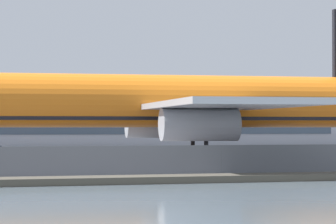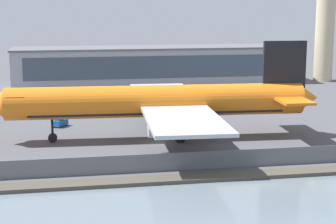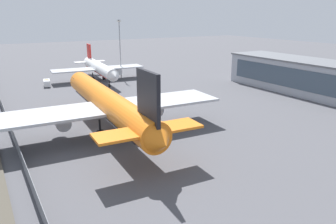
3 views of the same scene
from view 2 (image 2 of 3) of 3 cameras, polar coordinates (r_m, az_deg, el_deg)
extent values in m
plane|color=#4C4C51|center=(91.93, -1.07, -3.14)|extent=(500.00, 500.00, 0.00)
cube|color=#474238|center=(72.45, 1.57, -6.78)|extent=(320.00, 3.00, 0.50)
cube|color=slate|center=(76.38, 0.88, -5.07)|extent=(280.00, 0.08, 2.50)
cylinder|color=slate|center=(76.38, 0.88, -5.07)|extent=(0.10, 0.10, 2.50)
cylinder|color=orange|center=(93.23, -1.12, 1.13)|extent=(49.60, 7.81, 5.30)
cone|color=orange|center=(99.53, 14.03, 1.42)|extent=(3.68, 4.94, 4.77)
cube|color=#232D3D|center=(93.43, -15.11, 1.18)|extent=(3.14, 4.64, 1.59)
cube|color=black|center=(93.49, -1.11, 0.25)|extent=(42.14, 6.37, 0.95)
cube|color=#B7BABF|center=(82.12, 1.52, -0.66)|extent=(12.06, 24.23, 0.53)
cube|color=#B7BABF|center=(105.24, -0.49, 1.87)|extent=(12.06, 24.23, 0.53)
cylinder|color=#B7BABF|center=(84.10, 0.31, -1.59)|extent=(7.05, 3.26, 2.91)
cylinder|color=#B7BABF|center=(103.50, -1.18, 0.75)|extent=(7.05, 3.26, 2.91)
cube|color=black|center=(97.30, 11.74, 4.46)|extent=(7.43, 1.01, 9.00)
cube|color=orange|center=(93.90, 12.49, 1.19)|extent=(5.38, 8.93, 0.42)
cube|color=orange|center=(102.01, 10.84, 1.99)|extent=(5.38, 8.93, 0.42)
cylinder|color=black|center=(93.76, -11.67, -1.66)|extent=(0.37, 0.37, 3.10)
cylinder|color=black|center=(94.09, -11.63, -2.58)|extent=(1.51, 0.66, 1.48)
cylinder|color=black|center=(91.78, 1.23, -1.70)|extent=(0.42, 0.42, 3.10)
cylinder|color=black|center=(92.12, 1.23, -2.64)|extent=(1.76, 1.28, 1.71)
cylinder|color=black|center=(97.15, 0.74, -1.00)|extent=(0.42, 0.42, 3.10)
cylinder|color=black|center=(97.48, 0.74, -1.89)|extent=(1.76, 1.28, 1.71)
cube|color=#19519E|center=(105.92, -10.91, -1.06)|extent=(3.08, 3.56, 1.11)
cube|color=#283847|center=(105.43, -11.05, -0.68)|extent=(1.68, 1.63, 0.50)
cylinder|color=black|center=(104.82, -10.89, -1.41)|extent=(0.56, 0.71, 0.70)
cylinder|color=black|center=(105.56, -11.51, -1.34)|extent=(0.56, 0.71, 0.70)
cylinder|color=black|center=(106.45, -10.31, -1.20)|extent=(0.56, 0.71, 0.70)
cylinder|color=black|center=(107.18, -10.92, -1.14)|extent=(0.56, 0.71, 0.70)
cylinder|color=#C6B793|center=(172.54, 15.70, 9.07)|extent=(5.50, 5.50, 36.42)
cube|color=#9EA3AD|center=(161.28, -1.14, 4.69)|extent=(80.22, 14.93, 10.09)
cube|color=#3D4C5B|center=(153.82, -0.69, 4.58)|extent=(73.80, 0.16, 6.05)
cube|color=#5B5E63|center=(160.80, -1.15, 6.56)|extent=(80.82, 15.53, 0.50)
camera|label=1|loc=(23.18, -26.39, -41.89)|focal=85.00mm
camera|label=3|loc=(104.59, 39.86, 9.53)|focal=35.00mm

